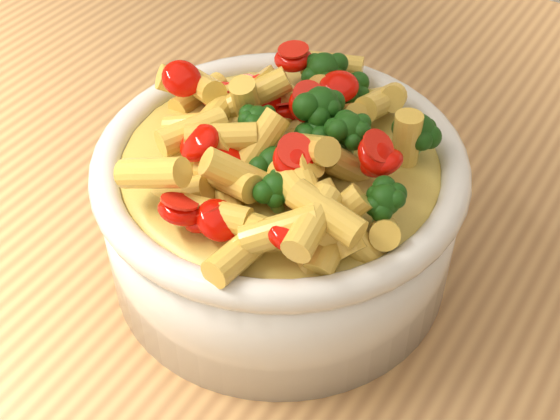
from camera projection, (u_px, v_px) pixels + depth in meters
The scene contains 3 objects.
table at pixel (312, 310), 0.63m from camera, with size 1.20×0.80×0.90m.
serving_bowl at pixel (280, 209), 0.49m from camera, with size 0.23×0.23×0.10m.
pasta_salad at pixel (280, 133), 0.45m from camera, with size 0.18×0.18×0.04m.
Camera 1 is at (0.19, -0.35, 1.29)m, focal length 50.00 mm.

